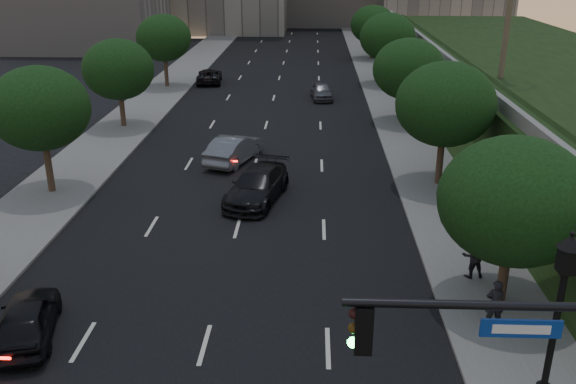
{
  "coord_description": "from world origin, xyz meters",
  "views": [
    {
      "loc": [
        3.38,
        -11.43,
        11.9
      ],
      "look_at": [
        2.53,
        9.56,
        3.6
      ],
      "focal_mm": 38.0,
      "sensor_mm": 36.0,
      "label": 1
    }
  ],
  "objects_px": {
    "sedan_near_left": "(27,319)",
    "sedan_near_right": "(257,185)",
    "sedan_far_left": "(209,76)",
    "pedestrian_c": "(480,220)",
    "sedan_far_right": "(322,91)",
    "pedestrian_a": "(495,303)",
    "sedan_mid_left": "(234,149)",
    "street_lamp": "(553,335)",
    "pedestrian_b": "(473,255)"
  },
  "relations": [
    {
      "from": "sedan_far_left",
      "to": "sedan_far_right",
      "type": "bearing_deg",
      "value": 142.87
    },
    {
      "from": "sedan_near_left",
      "to": "sedan_mid_left",
      "type": "bearing_deg",
      "value": -118.3
    },
    {
      "from": "sedan_far_right",
      "to": "pedestrian_b",
      "type": "height_order",
      "value": "pedestrian_b"
    },
    {
      "from": "sedan_far_left",
      "to": "pedestrian_b",
      "type": "relative_size",
      "value": 2.7
    },
    {
      "from": "sedan_far_right",
      "to": "pedestrian_b",
      "type": "xyz_separation_m",
      "value": [
        5.47,
        -31.11,
        0.34
      ]
    },
    {
      "from": "pedestrian_b",
      "to": "pedestrian_c",
      "type": "height_order",
      "value": "pedestrian_b"
    },
    {
      "from": "sedan_far_left",
      "to": "pedestrian_a",
      "type": "distance_m",
      "value": 44.06
    },
    {
      "from": "street_lamp",
      "to": "pedestrian_b",
      "type": "height_order",
      "value": "street_lamp"
    },
    {
      "from": "street_lamp",
      "to": "sedan_near_left",
      "type": "xyz_separation_m",
      "value": [
        -15.57,
        3.04,
        -1.91
      ]
    },
    {
      "from": "sedan_mid_left",
      "to": "pedestrian_a",
      "type": "height_order",
      "value": "pedestrian_a"
    },
    {
      "from": "sedan_near_left",
      "to": "sedan_near_right",
      "type": "bearing_deg",
      "value": -132.18
    },
    {
      "from": "sedan_mid_left",
      "to": "sedan_far_left",
      "type": "relative_size",
      "value": 1.02
    },
    {
      "from": "street_lamp",
      "to": "pedestrian_c",
      "type": "xyz_separation_m",
      "value": [
        1.12,
        11.21,
        -1.71
      ]
    },
    {
      "from": "sedan_near_right",
      "to": "sedan_far_right",
      "type": "distance_m",
      "value": 23.57
    },
    {
      "from": "sedan_far_right",
      "to": "pedestrian_c",
      "type": "relative_size",
      "value": 2.73
    },
    {
      "from": "pedestrian_b",
      "to": "sedan_far_left",
      "type": "bearing_deg",
      "value": -76.34
    },
    {
      "from": "sedan_near_left",
      "to": "pedestrian_b",
      "type": "xyz_separation_m",
      "value": [
        15.48,
        4.46,
        0.34
      ]
    },
    {
      "from": "street_lamp",
      "to": "sedan_mid_left",
      "type": "bearing_deg",
      "value": 117.26
    },
    {
      "from": "sedan_mid_left",
      "to": "sedan_far_left",
      "type": "height_order",
      "value": "sedan_mid_left"
    },
    {
      "from": "sedan_mid_left",
      "to": "pedestrian_c",
      "type": "relative_size",
      "value": 3.24
    },
    {
      "from": "sedan_mid_left",
      "to": "sedan_far_left",
      "type": "bearing_deg",
      "value": -58.71
    },
    {
      "from": "sedan_mid_left",
      "to": "sedan_far_left",
      "type": "xyz_separation_m",
      "value": [
        -5.36,
        23.75,
        -0.14
      ]
    },
    {
      "from": "sedan_near_right",
      "to": "pedestrian_c",
      "type": "height_order",
      "value": "pedestrian_c"
    },
    {
      "from": "sedan_far_left",
      "to": "pedestrian_c",
      "type": "height_order",
      "value": "pedestrian_c"
    },
    {
      "from": "street_lamp",
      "to": "sedan_far_right",
      "type": "height_order",
      "value": "street_lamp"
    },
    {
      "from": "street_lamp",
      "to": "sedan_far_right",
      "type": "xyz_separation_m",
      "value": [
        -5.56,
        38.61,
        -1.91
      ]
    },
    {
      "from": "sedan_far_left",
      "to": "street_lamp",
      "type": "bearing_deg",
      "value": 103.89
    },
    {
      "from": "street_lamp",
      "to": "sedan_near_right",
      "type": "distance_m",
      "value": 17.91
    },
    {
      "from": "sedan_far_left",
      "to": "pedestrian_b",
      "type": "bearing_deg",
      "value": 107.35
    },
    {
      "from": "sedan_mid_left",
      "to": "street_lamp",
      "type": "bearing_deg",
      "value": 135.82
    },
    {
      "from": "sedan_near_left",
      "to": "sedan_far_right",
      "type": "xyz_separation_m",
      "value": [
        10.01,
        35.57,
        -0.0
      ]
    },
    {
      "from": "street_lamp",
      "to": "sedan_mid_left",
      "type": "height_order",
      "value": "street_lamp"
    },
    {
      "from": "pedestrian_b",
      "to": "pedestrian_c",
      "type": "bearing_deg",
      "value": -117.83
    },
    {
      "from": "street_lamp",
      "to": "sedan_mid_left",
      "type": "relative_size",
      "value": 1.12
    },
    {
      "from": "sedan_mid_left",
      "to": "sedan_near_right",
      "type": "xyz_separation_m",
      "value": [
        1.92,
        -6.07,
        -0.01
      ]
    },
    {
      "from": "sedan_far_left",
      "to": "pedestrian_a",
      "type": "height_order",
      "value": "pedestrian_a"
    },
    {
      "from": "sedan_near_right",
      "to": "pedestrian_c",
      "type": "bearing_deg",
      "value": -9.0
    },
    {
      "from": "sedan_near_left",
      "to": "pedestrian_b",
      "type": "distance_m",
      "value": 16.11
    },
    {
      "from": "sedan_far_left",
      "to": "sedan_near_right",
      "type": "distance_m",
      "value": 30.7
    },
    {
      "from": "street_lamp",
      "to": "sedan_far_left",
      "type": "xyz_separation_m",
      "value": [
        -16.38,
        45.14,
        -1.95
      ]
    },
    {
      "from": "street_lamp",
      "to": "sedan_mid_left",
      "type": "distance_m",
      "value": 24.13
    },
    {
      "from": "street_lamp",
      "to": "sedan_near_right",
      "type": "relative_size",
      "value": 1.0
    },
    {
      "from": "sedan_far_right",
      "to": "pedestrian_a",
      "type": "distance_m",
      "value": 34.87
    },
    {
      "from": "sedan_far_left",
      "to": "pedestrian_c",
      "type": "relative_size",
      "value": 3.18
    },
    {
      "from": "pedestrian_c",
      "to": "sedan_near_left",
      "type": "bearing_deg",
      "value": 0.12
    },
    {
      "from": "pedestrian_a",
      "to": "pedestrian_b",
      "type": "relative_size",
      "value": 0.94
    },
    {
      "from": "sedan_near_right",
      "to": "sedan_far_right",
      "type": "height_order",
      "value": "sedan_near_right"
    },
    {
      "from": "sedan_mid_left",
      "to": "pedestrian_a",
      "type": "xyz_separation_m",
      "value": [
        10.85,
        -17.22,
        0.18
      ]
    },
    {
      "from": "sedan_near_right",
      "to": "pedestrian_a",
      "type": "xyz_separation_m",
      "value": [
        8.93,
        -11.15,
        0.19
      ]
    },
    {
      "from": "sedan_near_left",
      "to": "sedan_mid_left",
      "type": "xyz_separation_m",
      "value": [
        4.55,
        18.35,
        0.1
      ]
    }
  ]
}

